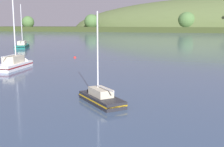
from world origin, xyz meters
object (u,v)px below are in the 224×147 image
at_px(sailboat_far_left, 98,99).
at_px(mooring_buoy_foreground, 19,58).
at_px(sailboat_near_mooring, 23,46).
at_px(sailboat_midwater_white, 16,66).
at_px(mooring_buoy_off_fishing_boat, 75,58).

distance_m(sailboat_far_left, mooring_buoy_foreground, 38.09).
distance_m(sailboat_near_mooring, mooring_buoy_foreground, 25.60).
bearing_deg(sailboat_near_mooring, sailboat_far_left, -164.06).
height_order(sailboat_midwater_white, sailboat_far_left, sailboat_midwater_white).
bearing_deg(sailboat_midwater_white, sailboat_near_mooring, 25.75).
height_order(sailboat_midwater_white, mooring_buoy_off_fishing_boat, sailboat_midwater_white).
distance_m(sailboat_near_mooring, sailboat_far_left, 63.34).
bearing_deg(sailboat_far_left, mooring_buoy_off_fishing_boat, -18.51).
xyz_separation_m(sailboat_midwater_white, sailboat_far_left, (19.71, -13.46, -0.16)).
xyz_separation_m(mooring_buoy_foreground, mooring_buoy_off_fishing_boat, (10.85, 3.62, 0.00)).
xyz_separation_m(sailboat_midwater_white, mooring_buoy_foreground, (-8.90, 11.69, -0.36)).
bearing_deg(sailboat_near_mooring, mooring_buoy_off_fishing_boat, -150.96).
relative_size(sailboat_midwater_white, sailboat_far_left, 1.48).
distance_m(sailboat_near_mooring, sailboat_midwater_white, 40.29).
bearing_deg(sailboat_midwater_white, sailboat_far_left, -135.24).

